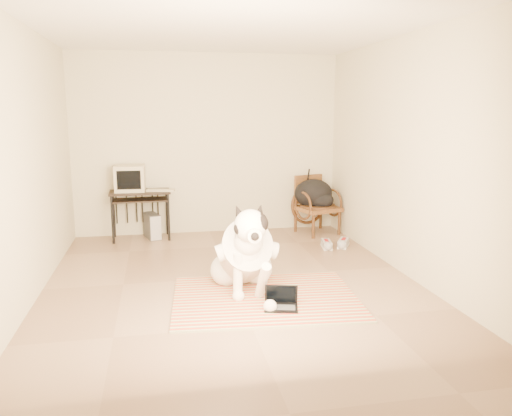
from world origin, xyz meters
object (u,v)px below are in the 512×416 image
object	(u,v)px
laptop	(281,302)
computer_desk	(140,198)
crt_monitor	(130,178)
rattan_chair	(315,205)
pc_tower	(152,226)
dog	(245,254)
backpack	(315,194)

from	to	relation	value
laptop	computer_desk	xyz separation A→B (m)	(-1.37, 2.98, 0.54)
crt_monitor	rattan_chair	bearing A→B (deg)	-3.10
pc_tower	rattan_chair	distance (m)	2.49
dog	computer_desk	size ratio (longest dim) A/B	1.61
dog	pc_tower	bearing A→B (deg)	111.54
laptop	rattan_chair	distance (m)	3.15
dog	backpack	size ratio (longest dim) A/B	2.40
dog	laptop	bearing A→B (deg)	-65.52
dog	laptop	distance (m)	0.69
crt_monitor	backpack	size ratio (longest dim) A/B	0.73
pc_tower	backpack	xyz separation A→B (m)	(2.45, -0.16, 0.42)
pc_tower	laptop	bearing A→B (deg)	-67.91
crt_monitor	rattan_chair	world-z (taller)	crt_monitor
laptop	pc_tower	world-z (taller)	pc_tower
crt_monitor	backpack	distance (m)	2.76
crt_monitor	pc_tower	world-z (taller)	crt_monitor
rattan_chair	backpack	distance (m)	0.16
dog	rattan_chair	xyz separation A→B (m)	(1.50, 2.31, 0.04)
crt_monitor	dog	bearing A→B (deg)	-63.03
computer_desk	backpack	size ratio (longest dim) A/B	1.49
laptop	rattan_chair	size ratio (longest dim) A/B	0.41
dog	laptop	world-z (taller)	dog
dog	crt_monitor	bearing A→B (deg)	116.97
computer_desk	backpack	xyz separation A→B (m)	(2.61, -0.14, -0.01)
pc_tower	backpack	bearing A→B (deg)	-3.65
crt_monitor	pc_tower	bearing A→B (deg)	-2.64
computer_desk	crt_monitor	size ratio (longest dim) A/B	2.03
crt_monitor	pc_tower	xyz separation A→B (m)	(0.29, -0.01, -0.72)
dog	computer_desk	bearing A→B (deg)	114.82
laptop	rattan_chair	bearing A→B (deg)	66.38
dog	laptop	size ratio (longest dim) A/B	3.96
dog	backpack	distance (m)	2.74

